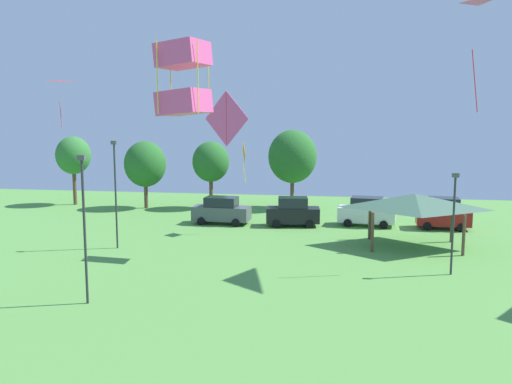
{
  "coord_description": "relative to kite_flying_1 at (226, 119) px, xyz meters",
  "views": [
    {
      "loc": [
        1.72,
        0.33,
        8.54
      ],
      "look_at": [
        -0.8,
        15.66,
        6.42
      ],
      "focal_mm": 38.0,
      "sensor_mm": 36.0,
      "label": 1
    }
  ],
  "objects": [
    {
      "name": "kite_flying_4",
      "position": [
        -0.18,
        6.77,
        -2.61
      ],
      "size": [
        0.45,
        1.44,
        3.01
      ],
      "color": "orange"
    },
    {
      "name": "light_post_0",
      "position": [
        13.1,
        -2.24,
        -5.32
      ],
      "size": [
        0.36,
        0.2,
        5.63
      ],
      "color": "#2D2D33",
      "rests_on": "ground"
    },
    {
      "name": "parked_car_rightmost_in_row",
      "position": [
        14.85,
        10.72,
        -7.33
      ],
      "size": [
        4.11,
        2.24,
        2.45
      ],
      "rotation": [
        0.0,
        0.0,
        -0.04
      ],
      "color": "maroon",
      "rests_on": "ground"
    },
    {
      "name": "parked_car_third_from_left",
      "position": [
        9.02,
        10.98,
        -7.38
      ],
      "size": [
        4.67,
        2.47,
        2.31
      ],
      "rotation": [
        0.0,
        0.0,
        -0.12
      ],
      "color": "silver",
      "rests_on": "ground"
    },
    {
      "name": "parked_car_second_from_left",
      "position": [
        3.19,
        9.89,
        -7.38
      ],
      "size": [
        4.38,
        2.33,
        2.32
      ],
      "rotation": [
        0.0,
        0.0,
        0.12
      ],
      "color": "black",
      "rests_on": "ground"
    },
    {
      "name": "kite_flying_6",
      "position": [
        3.92,
        -21.78,
        0.81
      ],
      "size": [
        1.09,
        1.06,
        1.51
      ],
      "color": "#E54C93"
    },
    {
      "name": "kite_flying_5",
      "position": [
        -10.96,
        -0.08,
        1.64
      ],
      "size": [
        1.96,
        1.61,
        2.37
      ],
      "color": "red"
    },
    {
      "name": "kite_flying_8",
      "position": [
        12.99,
        -1.24,
        4.81
      ],
      "size": [
        3.11,
        3.88,
        4.78
      ],
      "color": "#E54C93"
    },
    {
      "name": "light_post_1",
      "position": [
        -7.6,
        0.6,
        -4.57
      ],
      "size": [
        0.36,
        0.2,
        7.11
      ],
      "color": "#2D2D33",
      "rests_on": "ground"
    },
    {
      "name": "treeline_tree_2",
      "position": [
        -5.37,
        17.33,
        -4.08
      ],
      "size": [
        3.49,
        3.49,
        6.39
      ],
      "color": "brown",
      "rests_on": "ground"
    },
    {
      "name": "park_pavilion",
      "position": [
        11.83,
        4.14,
        -5.45
      ],
      "size": [
        7.24,
        4.99,
        3.6
      ],
      "color": "brown",
      "rests_on": "ground"
    },
    {
      "name": "parked_car_leftmost",
      "position": [
        -2.65,
        9.87,
        -7.42
      ],
      "size": [
        4.73,
        2.25,
        2.22
      ],
      "rotation": [
        0.0,
        0.0,
        -0.06
      ],
      "color": "#4C5156",
      "rests_on": "ground"
    },
    {
      "name": "treeline_tree_1",
      "position": [
        -11.55,
        16.37,
        -4.3
      ],
      "size": [
        3.96,
        3.96,
        6.42
      ],
      "color": "brown",
      "rests_on": "ground"
    },
    {
      "name": "light_post_2",
      "position": [
        -4.49,
        -9.88,
        -4.66
      ],
      "size": [
        0.36,
        0.2,
        6.92
      ],
      "color": "#2D2D33",
      "rests_on": "ground"
    },
    {
      "name": "kite_flying_1",
      "position": [
        0.0,
        0.0,
        0.0
      ],
      "size": [
        3.04,
        1.56,
        3.39
      ],
      "color": "#E54C93"
    },
    {
      "name": "treeline_tree_3",
      "position": [
        2.3,
        18.41,
        -3.57
      ],
      "size": [
        4.57,
        4.57,
        7.49
      ],
      "color": "brown",
      "rests_on": "ground"
    },
    {
      "name": "treeline_tree_0",
      "position": [
        -19.33,
        17.27,
        -3.63
      ],
      "size": [
        3.4,
        3.4,
        6.8
      ],
      "color": "brown",
      "rests_on": "ground"
    }
  ]
}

